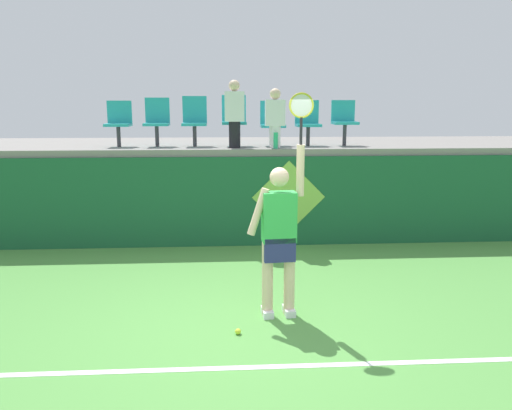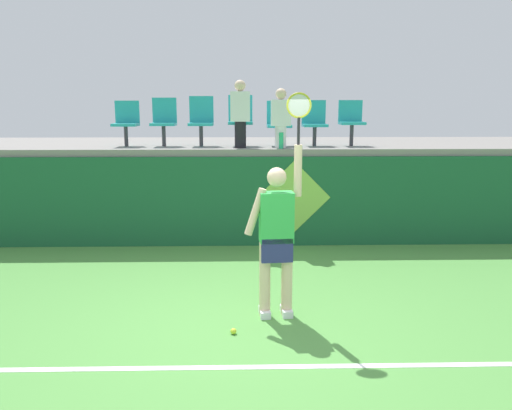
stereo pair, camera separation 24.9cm
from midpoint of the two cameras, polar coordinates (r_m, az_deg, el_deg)
The scene contains 17 objects.
ground_plane at distance 5.74m, azimuth -0.62°, elevation -14.05°, with size 40.00×40.00×0.00m, color #519342.
court_back_wall at distance 8.89m, azimuth -0.92°, elevation 0.45°, with size 13.91×0.20×1.56m, color #195633.
spectator_platform at distance 10.29m, azimuth -1.00°, elevation 6.66°, with size 13.91×3.14×0.12m, color gray.
court_baseline_stripe at distance 5.08m, azimuth -0.51°, elevation -17.65°, with size 12.52×0.08×0.01m, color white.
tennis_player at distance 5.86m, azimuth 3.55°, elevation -3.22°, with size 0.75×0.29×2.58m.
tennis_ball at distance 5.70m, azimuth -1.24°, elevation -13.90°, with size 0.07×0.07×0.07m, color #D1E533.
water_bottle at distance 8.88m, azimuth 3.63°, elevation 7.18°, with size 0.08×0.08×0.28m, color #26B272.
stadium_chair_0 at distance 9.67m, azimuth -13.55°, elevation 9.12°, with size 0.44×0.42×0.82m.
stadium_chair_1 at distance 9.55m, azimuth -9.49°, elevation 9.40°, with size 0.44×0.42×0.87m.
stadium_chair_2 at distance 9.48m, azimuth -5.38°, elevation 9.55°, with size 0.44×0.42×0.90m.
stadium_chair_3 at distance 9.46m, azimuth -0.98°, elevation 9.70°, with size 0.44×0.42×0.92m.
stadium_chair_4 at distance 9.49m, azimuth 3.35°, elevation 9.29°, with size 0.44×0.42×0.82m.
stadium_chair_5 at distance 9.56m, azimuth 7.27°, elevation 9.30°, with size 0.44×0.42×0.83m.
stadium_chair_6 at distance 9.68m, azimuth 11.32°, elevation 9.31°, with size 0.44×0.42×0.83m.
spectator_0 at distance 9.04m, azimuth 3.58°, elevation 9.74°, with size 0.34×0.20×1.03m.
spectator_1 at distance 9.03m, azimuth -0.96°, elevation 10.27°, with size 0.34×0.20×1.17m.
wall_signage_mount at distance 9.03m, azimuth 4.94°, elevation -4.52°, with size 1.27×0.01×1.50m.
Camera 2 is at (0.06, -5.19, 2.46)m, focal length 35.86 mm.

